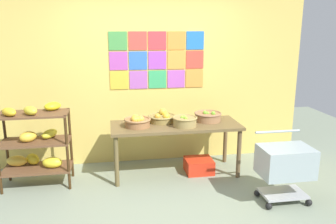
% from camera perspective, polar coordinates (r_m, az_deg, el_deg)
% --- Properties ---
extents(ground, '(9.06, 9.06, 0.00)m').
position_cam_1_polar(ground, '(4.18, -0.13, -15.53)').
color(ground, gray).
extents(back_wall_with_art, '(4.77, 0.07, 2.82)m').
position_cam_1_polar(back_wall_with_art, '(5.23, -2.94, 6.85)').
color(back_wall_with_art, '#D6B956').
rests_on(back_wall_with_art, ground).
extents(banana_shelf_unit, '(0.87, 0.50, 1.10)m').
position_cam_1_polar(banana_shelf_unit, '(4.83, -21.14, -4.58)').
color(banana_shelf_unit, '#382410').
rests_on(banana_shelf_unit, ground).
extents(display_table, '(1.80, 0.70, 0.73)m').
position_cam_1_polar(display_table, '(4.84, 1.26, -2.95)').
color(display_table, brown).
rests_on(display_table, ground).
extents(fruit_basket_left, '(0.34, 0.34, 0.15)m').
position_cam_1_polar(fruit_basket_left, '(4.70, 2.79, -1.51)').
color(fruit_basket_left, olive).
rests_on(fruit_basket_left, display_table).
extents(fruit_basket_back_left, '(0.37, 0.37, 0.17)m').
position_cam_1_polar(fruit_basket_back_left, '(4.69, -5.08, -1.55)').
color(fruit_basket_back_left, '#94653C').
rests_on(fruit_basket_back_left, display_table).
extents(fruit_basket_back_right, '(0.40, 0.40, 0.17)m').
position_cam_1_polar(fruit_basket_back_right, '(4.92, -0.98, -0.92)').
color(fruit_basket_back_right, olive).
rests_on(fruit_basket_back_right, display_table).
extents(fruit_basket_centre, '(0.39, 0.39, 0.16)m').
position_cam_1_polar(fruit_basket_centre, '(5.00, 6.61, -0.71)').
color(fruit_basket_centre, '#916742').
rests_on(fruit_basket_centre, display_table).
extents(produce_crate_under_table, '(0.39, 0.36, 0.20)m').
position_cam_1_polar(produce_crate_under_table, '(5.08, 5.12, -8.81)').
color(produce_crate_under_table, red).
rests_on(produce_crate_under_table, ground).
extents(shopping_cart, '(0.60, 0.47, 0.82)m').
position_cam_1_polar(shopping_cart, '(4.35, 18.81, -8.11)').
color(shopping_cart, black).
rests_on(shopping_cart, ground).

